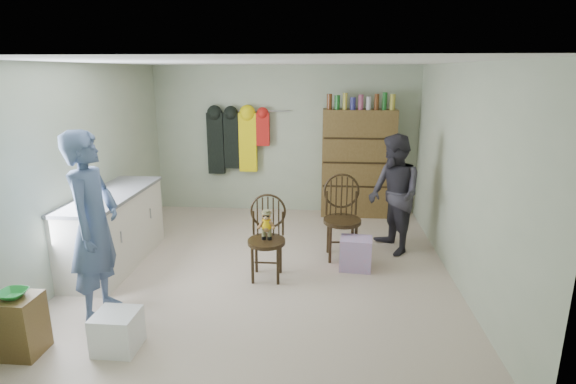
# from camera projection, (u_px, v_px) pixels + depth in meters

# --- Properties ---
(ground_plane) EXTENTS (5.00, 5.00, 0.00)m
(ground_plane) POSITION_uv_depth(u_px,v_px,m) (267.00, 268.00, 5.65)
(ground_plane) COLOR beige
(ground_plane) RESTS_ON ground
(room_walls) EXTENTS (5.00, 5.00, 5.00)m
(room_walls) POSITION_uv_depth(u_px,v_px,m) (271.00, 138.00, 5.75)
(room_walls) COLOR #ADB799
(room_walls) RESTS_ON ground
(counter) EXTENTS (0.64, 1.86, 0.94)m
(counter) POSITION_uv_depth(u_px,v_px,m) (114.00, 229.00, 5.68)
(counter) COLOR silver
(counter) RESTS_ON ground
(stool) EXTENTS (0.38, 0.33, 0.54)m
(stool) POSITION_uv_depth(u_px,v_px,m) (18.00, 326.00, 3.89)
(stool) COLOR brown
(stool) RESTS_ON ground
(bowl) EXTENTS (0.23, 0.23, 0.06)m
(bowl) POSITION_uv_depth(u_px,v_px,m) (12.00, 294.00, 3.81)
(bowl) COLOR green
(bowl) RESTS_ON stool
(plastic_tub) EXTENTS (0.37, 0.36, 0.35)m
(plastic_tub) POSITION_uv_depth(u_px,v_px,m) (117.00, 331.00, 3.98)
(plastic_tub) COLOR white
(plastic_tub) RESTS_ON ground
(chair_front) EXTENTS (0.45, 0.45, 1.00)m
(chair_front) POSITION_uv_depth(u_px,v_px,m) (267.00, 232.00, 5.29)
(chair_front) COLOR #342412
(chair_front) RESTS_ON ground
(chair_far) EXTENTS (0.52, 0.52, 1.11)m
(chair_far) POSITION_uv_depth(u_px,v_px,m) (342.00, 214.00, 5.89)
(chair_far) COLOR #342412
(chair_far) RESTS_ON ground
(striped_bag) EXTENTS (0.41, 0.34, 0.41)m
(striped_bag) POSITION_uv_depth(u_px,v_px,m) (356.00, 254.00, 5.59)
(striped_bag) COLOR pink
(striped_bag) RESTS_ON ground
(person_left) EXTENTS (0.49, 0.72, 1.89)m
(person_left) POSITION_uv_depth(u_px,v_px,m) (94.00, 226.00, 4.37)
(person_left) COLOR #425579
(person_left) RESTS_ON ground
(person_right) EXTENTS (0.84, 0.94, 1.61)m
(person_right) POSITION_uv_depth(u_px,v_px,m) (394.00, 195.00, 5.99)
(person_right) COLOR #2D2B33
(person_right) RESTS_ON ground
(dresser) EXTENTS (1.20, 0.39, 2.08)m
(dresser) POSITION_uv_depth(u_px,v_px,m) (358.00, 163.00, 7.52)
(dresser) COLOR brown
(dresser) RESTS_ON ground
(coat_rack) EXTENTS (1.42, 0.12, 1.09)m
(coat_rack) POSITION_uv_depth(u_px,v_px,m) (236.00, 141.00, 7.68)
(coat_rack) COLOR #99999E
(coat_rack) RESTS_ON ground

